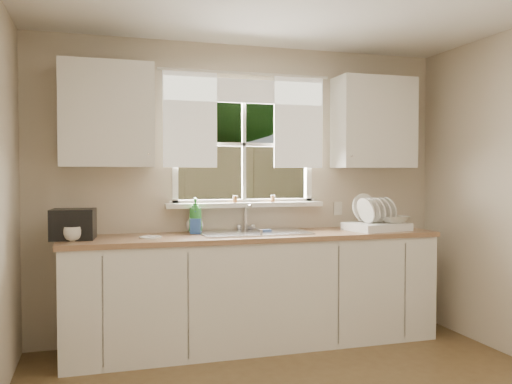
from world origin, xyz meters
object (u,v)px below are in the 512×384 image
object	(u,v)px
cup	(73,234)
black_appliance	(73,224)
dish_rack	(376,222)
soap_bottle_a	(195,216)

from	to	relation	value
cup	black_appliance	size ratio (longest dim) A/B	0.43
cup	black_appliance	bearing A→B (deg)	81.55
cup	black_appliance	world-z (taller)	black_appliance
cup	black_appliance	xyz separation A→B (m)	(0.00, 0.11, 0.06)
dish_rack	black_appliance	xyz separation A→B (m)	(-2.47, 0.08, 0.04)
dish_rack	cup	xyz separation A→B (m)	(-2.47, -0.03, -0.02)
cup	dish_rack	bearing A→B (deg)	-7.71
soap_bottle_a	cup	xyz separation A→B (m)	(-0.94, -0.24, -0.09)
dish_rack	soap_bottle_a	distance (m)	1.55
dish_rack	soap_bottle_a	bearing A→B (deg)	172.43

